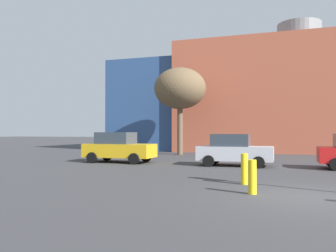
# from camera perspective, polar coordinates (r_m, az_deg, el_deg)

# --- Properties ---
(ground_plane) EXTENTS (200.00, 200.00, 0.00)m
(ground_plane) POSITION_cam_1_polar(r_m,az_deg,el_deg) (10.61, 22.49, -10.75)
(ground_plane) COLOR #38383A
(building_backdrop) EXTENTS (35.89, 10.64, 12.01)m
(building_backdrop) POSITION_cam_1_polar(r_m,az_deg,el_deg) (35.02, 20.80, 4.09)
(building_backdrop) COLOR #B2563D
(building_backdrop) RESTS_ON ground_plane
(parked_car_0) EXTENTS (4.13, 2.03, 1.79)m
(parked_car_0) POSITION_cam_1_polar(r_m,az_deg,el_deg) (20.84, -8.11, -3.50)
(parked_car_0) COLOR gold
(parked_car_0) RESTS_ON ground_plane
(parked_car_1) EXTENTS (3.92, 1.93, 1.70)m
(parked_car_1) POSITION_cam_1_polar(r_m,az_deg,el_deg) (18.82, 10.79, -3.90)
(parked_car_1) COLOR silver
(parked_car_1) RESTS_ON ground_plane
(bare_tree_0) EXTENTS (4.14, 4.14, 6.95)m
(bare_tree_0) POSITION_cam_1_polar(r_m,az_deg,el_deg) (27.91, 1.98, 6.11)
(bare_tree_0) COLOR brown
(bare_tree_0) RESTS_ON ground_plane
(bollard_yellow_0) EXTENTS (0.24, 0.24, 1.07)m
(bollard_yellow_0) POSITION_cam_1_polar(r_m,az_deg,el_deg) (12.34, 12.44, -6.91)
(bollard_yellow_0) COLOR yellow
(bollard_yellow_0) RESTS_ON ground_plane
(bollard_yellow_2) EXTENTS (0.24, 0.24, 1.00)m
(bollard_yellow_2) POSITION_cam_1_polar(r_m,az_deg,el_deg) (10.51, 13.69, -8.13)
(bollard_yellow_2) COLOR yellow
(bollard_yellow_2) RESTS_ON ground_plane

